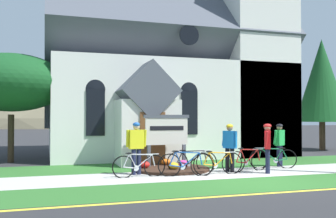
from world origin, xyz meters
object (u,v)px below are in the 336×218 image
at_px(bicycle_yellow, 139,166).
at_px(church_sign, 167,133).
at_px(cyclist_in_red_jersey, 268,144).
at_px(yard_deciduous_tree, 11,83).
at_px(cyclist_in_blue_jersey, 280,142).
at_px(cyclist_in_yellow_jersey, 230,144).
at_px(bicycle_white, 248,160).
at_px(bicycle_red, 273,158).
at_px(bicycle_blue, 192,161).
at_px(bicycle_silver, 218,163).
at_px(cyclist_in_green_jersey, 136,144).
at_px(roadside_conifer, 322,81).
at_px(bicycle_orange, 186,164).

bearing_deg(bicycle_yellow, church_sign, 50.53).
height_order(cyclist_in_red_jersey, yard_deciduous_tree, yard_deciduous_tree).
bearing_deg(cyclist_in_blue_jersey, cyclist_in_red_jersey, -134.35).
bearing_deg(cyclist_in_yellow_jersey, bicycle_white, -3.53).
height_order(church_sign, bicycle_red, church_sign).
relative_size(bicycle_blue, cyclist_in_blue_jersey, 1.04).
bearing_deg(bicycle_silver, bicycle_blue, 128.60).
bearing_deg(cyclist_in_blue_jersey, cyclist_in_yellow_jersey, -162.50).
distance_m(bicycle_silver, yard_deciduous_tree, 9.50).
bearing_deg(cyclist_in_green_jersey, cyclist_in_yellow_jersey, -6.00).
bearing_deg(roadside_conifer, bicycle_orange, -147.18).
height_order(cyclist_in_blue_jersey, cyclist_in_yellow_jersey, cyclist_in_yellow_jersey).
relative_size(bicycle_orange, bicycle_silver, 1.02).
bearing_deg(cyclist_in_green_jersey, church_sign, 40.90).
distance_m(church_sign, bicycle_orange, 2.25).
bearing_deg(cyclist_in_green_jersey, bicycle_blue, 1.05).
xyz_separation_m(bicycle_yellow, cyclist_in_blue_jersey, (5.80, 1.00, 0.59)).
distance_m(cyclist_in_green_jersey, cyclist_in_red_jersey, 4.43).
height_order(bicycle_white, bicycle_orange, bicycle_white).
bearing_deg(bicycle_orange, yard_deciduous_tree, 134.06).
bearing_deg(cyclist_in_blue_jersey, bicycle_yellow, -170.23).
xyz_separation_m(cyclist_in_green_jersey, yard_deciduous_tree, (-4.27, 5.10, 2.34)).
height_order(bicycle_blue, roadside_conifer, roadside_conifer).
bearing_deg(bicycle_orange, cyclist_in_yellow_jersey, 14.48).
height_order(bicycle_blue, bicycle_yellow, bicycle_yellow).
bearing_deg(roadside_conifer, bicycle_silver, -144.48).
xyz_separation_m(bicycle_orange, cyclist_in_green_jersey, (-1.44, 0.81, 0.63)).
height_order(church_sign, cyclist_in_blue_jersey, church_sign).
xyz_separation_m(bicycle_red, cyclist_in_green_jersey, (-5.23, -0.06, 0.65)).
bearing_deg(church_sign, yard_deciduous_tree, 145.98).
bearing_deg(bicycle_red, bicycle_silver, -163.04).
bearing_deg(bicycle_orange, bicycle_white, 9.65).
relative_size(bicycle_white, bicycle_yellow, 1.01).
xyz_separation_m(bicycle_yellow, roadside_conifer, (12.62, 6.93, 3.70)).
bearing_deg(cyclist_in_green_jersey, cyclist_in_blue_jersey, 4.51).
relative_size(bicycle_blue, cyclist_in_green_jersey, 0.98).
bearing_deg(cyclist_in_green_jersey, bicycle_yellow, -93.81).
bearing_deg(bicycle_yellow, roadside_conifer, 28.76).
relative_size(cyclist_in_blue_jersey, cyclist_in_red_jersey, 0.98).
bearing_deg(cyclist_in_green_jersey, bicycle_red, 0.62).
bearing_deg(bicycle_blue, bicycle_silver, -51.40).
xyz_separation_m(church_sign, bicycle_orange, (0.00, -2.05, -0.93)).
height_order(bicycle_silver, cyclist_in_yellow_jersey, cyclist_in_yellow_jersey).
height_order(bicycle_red, cyclist_in_blue_jersey, cyclist_in_blue_jersey).
bearing_deg(bicycle_white, church_sign, 146.87).
bearing_deg(bicycle_silver, church_sign, 120.31).
distance_m(cyclist_in_green_jersey, cyclist_in_yellow_jersey, 3.26).
relative_size(bicycle_white, cyclist_in_blue_jersey, 1.07).
height_order(bicycle_silver, cyclist_in_red_jersey, cyclist_in_red_jersey).
distance_m(church_sign, cyclist_in_green_jersey, 1.92).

